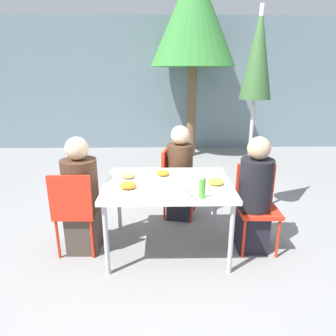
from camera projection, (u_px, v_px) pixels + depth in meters
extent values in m
plane|color=gray|center=(168.00, 248.00, 3.18)|extent=(24.00, 24.00, 0.00)
cube|color=slate|center=(164.00, 85.00, 7.12)|extent=(10.00, 0.20, 3.00)
cube|color=white|center=(168.00, 184.00, 2.96)|extent=(1.24, 0.95, 0.04)
cylinder|color=#B7B7B7|center=(106.00, 240.00, 2.67)|extent=(0.04, 0.04, 0.70)
cylinder|color=#B7B7B7|center=(231.00, 239.00, 2.69)|extent=(0.04, 0.04, 0.70)
cylinder|color=#B7B7B7|center=(119.00, 202.00, 3.46)|extent=(0.04, 0.04, 0.70)
cylinder|color=#B7B7B7|center=(215.00, 201.00, 3.48)|extent=(0.04, 0.04, 0.70)
cube|color=red|center=(78.00, 210.00, 3.05)|extent=(0.41, 0.41, 0.04)
cube|color=red|center=(70.00, 197.00, 2.80)|extent=(0.40, 0.04, 0.42)
cylinder|color=red|center=(69.00, 223.00, 3.28)|extent=(0.03, 0.03, 0.42)
cylinder|color=red|center=(100.00, 223.00, 3.28)|extent=(0.03, 0.03, 0.42)
cylinder|color=red|center=(58.00, 239.00, 2.95)|extent=(0.03, 0.03, 0.42)
cylinder|color=red|center=(92.00, 239.00, 2.96)|extent=(0.03, 0.03, 0.42)
cube|color=#473D33|center=(84.00, 229.00, 3.11)|extent=(0.32, 0.32, 0.46)
cylinder|color=#472D1E|center=(80.00, 185.00, 2.96)|extent=(0.35, 0.35, 0.52)
sphere|color=beige|center=(77.00, 148.00, 2.85)|extent=(0.22, 0.22, 0.22)
cube|color=red|center=(258.00, 210.00, 3.05)|extent=(0.41, 0.41, 0.04)
cube|color=red|center=(255.00, 183.00, 3.16)|extent=(0.40, 0.04, 0.42)
cylinder|color=red|center=(278.00, 239.00, 2.96)|extent=(0.03, 0.03, 0.42)
cylinder|color=red|center=(244.00, 239.00, 2.96)|extent=(0.03, 0.03, 0.42)
cylinder|color=red|center=(267.00, 222.00, 3.29)|extent=(0.03, 0.03, 0.42)
cylinder|color=red|center=(236.00, 222.00, 3.29)|extent=(0.03, 0.03, 0.42)
cube|color=black|center=(251.00, 229.00, 3.12)|extent=(0.30, 0.30, 0.46)
cylinder|color=black|center=(256.00, 185.00, 2.97)|extent=(0.32, 0.32, 0.52)
sphere|color=tan|center=(259.00, 148.00, 2.86)|extent=(0.22, 0.22, 0.22)
cube|color=red|center=(180.00, 183.00, 3.79)|extent=(0.48, 0.48, 0.04)
cube|color=red|center=(166.00, 165.00, 3.76)|extent=(0.12, 0.40, 0.42)
cylinder|color=red|center=(195.00, 196.00, 3.99)|extent=(0.03, 0.03, 0.42)
cylinder|color=red|center=(192.00, 207.00, 3.67)|extent=(0.03, 0.03, 0.42)
cylinder|color=red|center=(170.00, 194.00, 4.05)|extent=(0.03, 0.03, 0.42)
cylinder|color=red|center=(164.00, 204.00, 3.74)|extent=(0.03, 0.03, 0.42)
cube|color=black|center=(179.00, 200.00, 3.81)|extent=(0.34, 0.34, 0.46)
cylinder|color=#472D1E|center=(180.00, 164.00, 3.67)|extent=(0.32, 0.32, 0.50)
sphere|color=beige|center=(180.00, 135.00, 3.56)|extent=(0.23, 0.23, 0.23)
cylinder|color=#333333|center=(244.00, 214.00, 3.90)|extent=(0.36, 0.36, 0.05)
cylinder|color=#BCBCBC|center=(252.00, 121.00, 3.53)|extent=(0.04, 0.04, 2.48)
cone|color=#2D5128|center=(258.00, 53.00, 3.31)|extent=(0.36, 0.36, 0.99)
cylinder|color=white|center=(128.00, 189.00, 2.77)|extent=(0.27, 0.27, 0.01)
ellipsoid|color=orange|center=(128.00, 185.00, 2.76)|extent=(0.15, 0.15, 0.06)
cylinder|color=white|center=(163.00, 176.00, 3.12)|extent=(0.25, 0.25, 0.01)
ellipsoid|color=orange|center=(163.00, 173.00, 3.11)|extent=(0.14, 0.14, 0.05)
cylinder|color=white|center=(215.00, 185.00, 2.87)|extent=(0.27, 0.27, 0.01)
ellipsoid|color=gold|center=(216.00, 181.00, 2.86)|extent=(0.15, 0.15, 0.06)
cylinder|color=white|center=(128.00, 179.00, 3.04)|extent=(0.25, 0.25, 0.01)
ellipsoid|color=tan|center=(128.00, 175.00, 3.03)|extent=(0.14, 0.14, 0.05)
cylinder|color=#51A338|center=(202.00, 188.00, 2.56)|extent=(0.06, 0.06, 0.18)
cylinder|color=white|center=(203.00, 178.00, 2.53)|extent=(0.04, 0.04, 0.02)
cylinder|color=white|center=(186.00, 193.00, 2.58)|extent=(0.07, 0.07, 0.09)
cylinder|color=white|center=(195.00, 172.00, 3.18)|extent=(0.17, 0.17, 0.05)
cylinder|color=brown|center=(191.00, 113.00, 6.50)|extent=(0.20, 0.20, 1.90)
cone|color=#388438|center=(194.00, 15.00, 5.92)|extent=(1.75, 1.75, 1.93)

